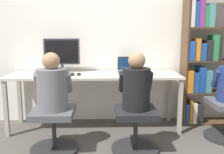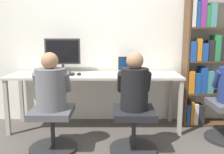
# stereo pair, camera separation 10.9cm
# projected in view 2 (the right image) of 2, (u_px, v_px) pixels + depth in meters

# --- Properties ---
(ground_plane) EXTENTS (14.00, 14.00, 0.00)m
(ground_plane) POSITION_uv_depth(u_px,v_px,m) (94.00, 136.00, 3.19)
(ground_plane) COLOR #4C4742
(wall_back) EXTENTS (10.00, 0.05, 2.60)m
(wall_back) POSITION_uv_depth(u_px,v_px,m) (96.00, 33.00, 3.62)
(wall_back) COLOR white
(wall_back) RESTS_ON ground_plane
(desk) EXTENTS (2.29, 0.60, 0.76)m
(desk) POSITION_uv_depth(u_px,v_px,m) (95.00, 79.00, 3.37)
(desk) COLOR beige
(desk) RESTS_ON ground_plane
(desktop_monitor) EXTENTS (0.49, 0.20, 0.47)m
(desktop_monitor) POSITION_uv_depth(u_px,v_px,m) (63.00, 54.00, 3.47)
(desktop_monitor) COLOR #333338
(desktop_monitor) RESTS_ON desk
(laptop) EXTENTS (0.30, 0.31, 0.22)m
(laptop) POSITION_uv_depth(u_px,v_px,m) (130.00, 70.00, 3.45)
(laptop) COLOR #2D2D30
(laptop) RESTS_ON desk
(keyboard) EXTENTS (0.42, 0.15, 0.03)m
(keyboard) POSITION_uv_depth(u_px,v_px,m) (58.00, 74.00, 3.29)
(keyboard) COLOR #232326
(keyboard) RESTS_ON desk
(computer_mouse_by_keyboard) EXTENTS (0.06, 0.09, 0.03)m
(computer_mouse_by_keyboard) POSITION_uv_depth(u_px,v_px,m) (79.00, 74.00, 3.28)
(computer_mouse_by_keyboard) COLOR black
(computer_mouse_by_keyboard) RESTS_ON desk
(office_chair_left) EXTENTS (0.54, 0.54, 0.48)m
(office_chair_left) POSITION_uv_depth(u_px,v_px,m) (53.00, 127.00, 2.78)
(office_chair_left) COLOR #262628
(office_chair_left) RESTS_ON ground_plane
(office_chair_right) EXTENTS (0.54, 0.54, 0.48)m
(office_chair_right) POSITION_uv_depth(u_px,v_px,m) (134.00, 128.00, 2.77)
(office_chair_right) COLOR #262628
(office_chair_right) RESTS_ON ground_plane
(person_at_monitor) EXTENTS (0.40, 0.33, 0.62)m
(person_at_monitor) POSITION_uv_depth(u_px,v_px,m) (51.00, 85.00, 2.70)
(person_at_monitor) COLOR slate
(person_at_monitor) RESTS_ON office_chair_left
(person_at_laptop) EXTENTS (0.37, 0.31, 0.63)m
(person_at_laptop) POSITION_uv_depth(u_px,v_px,m) (135.00, 85.00, 2.68)
(person_at_laptop) COLOR black
(person_at_laptop) RESTS_ON office_chair_right
(bookshelf) EXTENTS (0.89, 0.29, 1.83)m
(bookshelf) POSITION_uv_depth(u_px,v_px,m) (207.00, 61.00, 3.46)
(bookshelf) COLOR #513823
(bookshelf) RESTS_ON ground_plane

